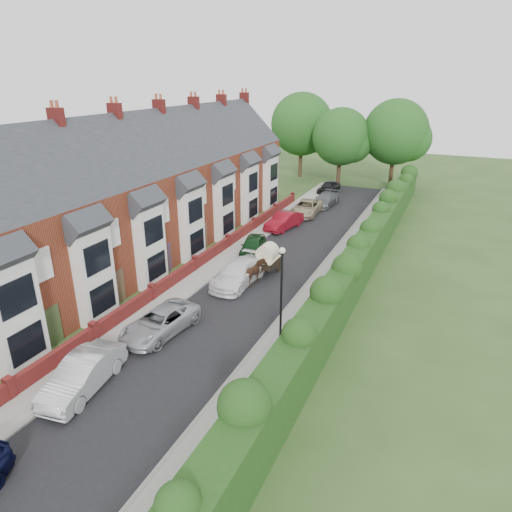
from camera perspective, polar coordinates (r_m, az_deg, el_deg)
The scene contains 23 objects.
ground at distance 22.52m, azimuth -9.14°, elevation -13.41°, with size 140.00×140.00×0.00m, color #2D4C1E.
road at distance 31.16m, azimuth 1.05°, elevation -2.58°, with size 6.00×58.00×0.02m, color black.
pavement_hedge_side at distance 29.93m, azimuth 8.30°, elevation -3.80°, with size 2.20×58.00×0.12m, color gray.
pavement_house_side at distance 32.71m, azimuth -5.16°, elevation -1.35°, with size 1.70×58.00×0.12m, color gray.
kerb_hedge_side at distance 30.19m, azimuth 6.38°, elevation -3.45°, with size 0.18×58.00×0.13m, color gray.
kerb_house_side at distance 32.35m, azimuth -3.93°, elevation -1.57°, with size 0.18×58.00×0.13m, color gray.
hedge at distance 28.92m, azimuth 11.88°, elevation -1.64°, with size 2.10×58.00×2.85m.
terrace_row at distance 34.09m, azimuth -15.96°, elevation 6.69°, with size 9.05×40.50×11.50m.
garden_wall_row at distance 32.25m, azimuth -7.60°, elevation -1.04°, with size 0.35×40.35×1.10m.
lamppost at distance 22.57m, azimuth 3.20°, elevation -3.36°, with size 0.32×0.32×5.16m.
tree_far_left at distance 57.22m, azimuth 10.93°, elevation 14.25°, with size 7.14×6.80×9.29m.
tree_far_right at distance 58.02m, azimuth 17.44°, elevation 14.37°, with size 7.98×7.60×10.31m.
tree_far_back at distance 61.60m, azimuth 6.13°, elevation 15.87°, with size 8.40×8.00×10.82m.
car_silver_a at distance 21.77m, azimuth -20.84°, elevation -13.66°, with size 1.62×4.64×1.53m, color #B9BABF.
car_silver_b at distance 24.89m, azimuth -11.90°, elevation -8.10°, with size 2.22×4.82×1.34m, color #A6A8AD.
car_white at distance 29.89m, azimuth -2.21°, elevation -2.14°, with size 2.10×5.17×1.50m, color white.
car_green at distance 34.79m, azimuth -0.39°, elevation 1.31°, with size 1.64×4.07×1.39m, color #103715.
car_red at distance 40.71m, azimuth 3.53°, elevation 4.41°, with size 1.55×4.44×1.46m, color maroon.
car_beige at distance 45.10m, azimuth 6.32°, elevation 6.02°, with size 2.34×5.06×1.41m, color tan.
car_grey at distance 48.53m, azimuth 8.68°, elevation 6.99°, with size 1.86×4.59×1.33m, color #5B5D63.
car_black at distance 54.14m, azimuth 9.09°, elevation 8.52°, with size 1.58×3.93×1.34m, color black.
horse at distance 29.65m, azimuth -0.14°, elevation -2.19°, with size 0.89×1.95×1.65m, color #492B1B.
horse_cart at distance 31.26m, azimuth 1.44°, elevation -0.07°, with size 1.35×2.99×2.16m.
Camera 1 is at (10.60, -15.12, 12.89)m, focal length 32.00 mm.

